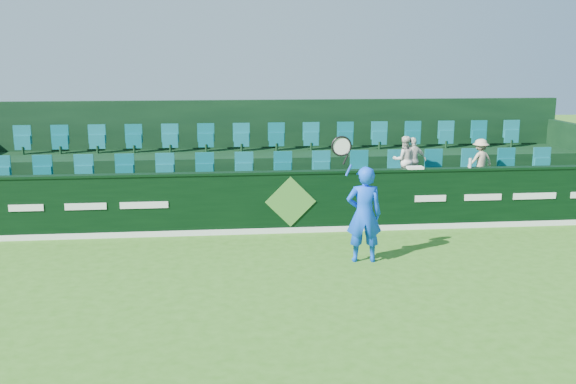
{
  "coord_description": "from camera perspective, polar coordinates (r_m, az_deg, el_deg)",
  "views": [
    {
      "loc": [
        -1.44,
        -9.47,
        3.8
      ],
      "look_at": [
        -0.17,
        2.8,
        1.15
      ],
      "focal_mm": 40.0,
      "sensor_mm": 36.0,
      "label": 1
    }
  ],
  "objects": [
    {
      "name": "stand_rear",
      "position": [
        17.17,
        -1.04,
        3.46
      ],
      "size": [
        16.0,
        4.1,
        2.6
      ],
      "color": "black",
      "rests_on": "ground"
    },
    {
      "name": "towel",
      "position": [
        14.31,
        11.22,
        2.14
      ],
      "size": [
        0.35,
        0.23,
        0.05
      ],
      "primitive_type": "cube",
      "color": "white",
      "rests_on": "sponsor_hoarding"
    },
    {
      "name": "stand_tier_front",
      "position": [
        15.03,
        -0.27,
        -0.95
      ],
      "size": [
        16.0,
        2.0,
        0.8
      ],
      "primitive_type": "cube",
      "color": "black",
      "rests_on": "ground"
    },
    {
      "name": "seat_row_back",
      "position": [
        16.97,
        -1.01,
        4.67
      ],
      "size": [
        13.5,
        0.5,
        0.6
      ],
      "primitive_type": "cube",
      "color": "#126771",
      "rests_on": "stand_tier_back"
    },
    {
      "name": "seat_row_front",
      "position": [
        15.28,
        -0.42,
        1.94
      ],
      "size": [
        13.5,
        0.5,
        0.6
      ],
      "primitive_type": "cube",
      "color": "#126771",
      "rests_on": "stand_tier_front"
    },
    {
      "name": "drinks_bottle",
      "position": [
        14.71,
        15.89,
        2.5
      ],
      "size": [
        0.07,
        0.07,
        0.22
      ],
      "primitive_type": "cylinder",
      "color": "silver",
      "rests_on": "sponsor_hoarding"
    },
    {
      "name": "ground",
      "position": [
        10.3,
        2.58,
        -9.52
      ],
      "size": [
        60.0,
        60.0,
        0.0
      ],
      "primitive_type": "plane",
      "color": "#336C19",
      "rests_on": "ground"
    },
    {
      "name": "tennis_player",
      "position": [
        11.95,
        6.75,
        -1.92
      ],
      "size": [
        1.06,
        0.48,
        2.44
      ],
      "color": "blue",
      "rests_on": "ground"
    },
    {
      "name": "spectator_right",
      "position": [
        16.02,
        16.7,
        2.7
      ],
      "size": [
        0.75,
        0.55,
        1.04
      ],
      "primitive_type": "imported",
      "rotation": [
        0.0,
        0.0,
        3.41
      ],
      "color": "#CDB991",
      "rests_on": "stand_tier_front"
    },
    {
      "name": "spectator_middle",
      "position": [
        15.46,
        11.05,
        2.78
      ],
      "size": [
        0.66,
        0.3,
        1.1
      ],
      "primitive_type": "imported",
      "rotation": [
        0.0,
        0.0,
        3.2
      ],
      "color": "white",
      "rests_on": "stand_tier_front"
    },
    {
      "name": "stand_tier_back",
      "position": [
        16.83,
        -0.91,
        1.33
      ],
      "size": [
        16.0,
        1.8,
        1.3
      ],
      "primitive_type": "cube",
      "color": "black",
      "rests_on": "ground"
    },
    {
      "name": "spectator_left",
      "position": [
        15.39,
        10.28,
        2.83
      ],
      "size": [
        0.55,
        0.43,
        1.13
      ],
      "primitive_type": "imported",
      "rotation": [
        0.0,
        0.0,
        3.14
      ],
      "color": "silver",
      "rests_on": "stand_tier_front"
    },
    {
      "name": "sponsor_hoarding",
      "position": [
        13.9,
        0.19,
        -0.87
      ],
      "size": [
        16.0,
        0.25,
        1.35
      ],
      "color": "black",
      "rests_on": "ground"
    }
  ]
}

